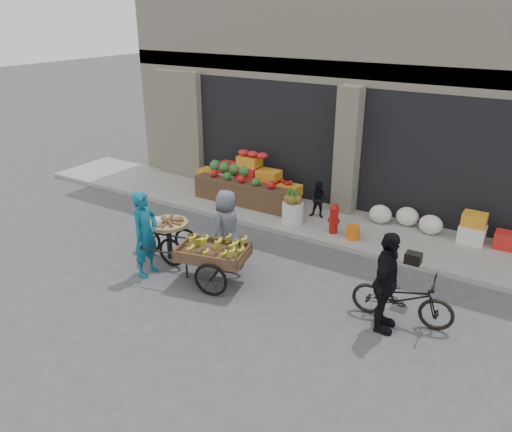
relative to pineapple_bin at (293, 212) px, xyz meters
The scene contains 15 objects.
ground 3.70m from the pineapple_bin, 78.23° to the right, with size 80.00×80.00×0.00m, color #424244.
sidewalk 0.95m from the pineapple_bin, 33.69° to the left, with size 18.00×2.20×0.12m, color gray.
building 5.41m from the pineapple_bin, 80.40° to the left, with size 14.00×6.45×7.00m.
fruit_display 1.92m from the pineapple_bin, 155.76° to the left, with size 3.10×1.12×1.24m.
pineapple_bin is the anchor object (origin of this frame).
fire_hydrant 1.11m from the pineapple_bin, ahead, with size 0.22×0.22×0.71m.
orange_bucket 1.61m from the pineapple_bin, ahead, with size 0.32×0.32×0.30m, color orange.
right_bay_goods 3.54m from the pineapple_bin, 18.10° to the left, with size 3.35×0.60×0.70m.
seated_person 0.75m from the pineapple_bin, 56.31° to the left, with size 0.45×0.35×0.93m, color black.
banana_cart 3.23m from the pineapple_bin, 91.31° to the right, with size 2.38×1.37×0.94m.
vendor_woman 3.89m from the pineapple_bin, 110.61° to the right, with size 0.64×0.42×1.75m, color #0F5A76.
tricycle_cart 3.21m from the pineapple_bin, 116.79° to the right, with size 1.45×0.92×0.95m.
vendor_grey 2.37m from the pineapple_bin, 98.18° to the right, with size 0.77×0.50×1.58m, color slate.
bicycle 4.29m from the pineapple_bin, 36.31° to the right, with size 0.60×1.72×0.90m, color black.
cyclist 4.42m from the pineapple_bin, 42.07° to the right, with size 1.03×0.43×1.76m, color black.
Camera 1 is at (4.45, -6.38, 4.98)m, focal length 35.00 mm.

